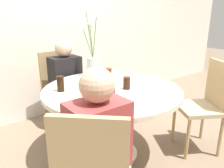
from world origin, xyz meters
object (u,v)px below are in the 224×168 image
flower_vase (93,58)px  drink_glass_3 (111,92)px  chair_far_back (207,101)px  side_plate (142,91)px  drink_glass_1 (127,83)px  person_guest (99,160)px  drink_glass_0 (61,84)px  drink_glass_2 (108,75)px  chair_right_flank (59,84)px  birthday_cake (107,87)px  person_woman (66,88)px

flower_vase → drink_glass_3: bearing=-111.3°
chair_far_back → side_plate: size_ratio=5.23×
drink_glass_1 → person_guest: size_ratio=0.11×
drink_glass_1 → chair_far_back: bearing=-27.8°
drink_glass_0 → drink_glass_2: size_ratio=1.01×
flower_vase → chair_far_back: bearing=-52.7°
chair_far_back → flower_vase: flower_vase is taller
chair_right_flank → person_guest: bearing=-112.4°
chair_far_back → birthday_cake: 1.05m
drink_glass_1 → person_guest: person_guest is taller
drink_glass_1 → person_woman: bearing=100.9°
chair_right_flank → birthday_cake: 1.03m
side_plate → drink_glass_0: (-0.56, 0.46, 0.06)m
person_guest → drink_glass_0: bearing=79.8°
drink_glass_0 → person_woman: (0.33, 0.59, -0.27)m
drink_glass_2 → person_guest: 1.05m
drink_glass_0 → drink_glass_3: (0.25, -0.41, -0.02)m
birthday_cake → flower_vase: flower_vase is taller
side_plate → chair_far_back: bearing=-20.2°
chair_right_flank → person_guest: (-0.45, -1.54, -0.02)m
chair_right_flank → drink_glass_0: (-0.31, -0.74, 0.24)m
drink_glass_3 → person_woman: size_ratio=0.09×
drink_glass_2 → person_guest: (-0.65, -0.77, -0.26)m
chair_far_back → person_woman: (-0.91, 1.29, -0.02)m
drink_glass_1 → drink_glass_3: size_ratio=1.12×
person_woman → drink_glass_1: bearing=-79.1°
chair_right_flank → drink_glass_2: bearing=-81.4°
chair_right_flank → chair_far_back: size_ratio=1.00×
person_woman → drink_glass_0: bearing=-119.2°
chair_right_flank → drink_glass_1: (0.19, -1.06, 0.23)m
chair_right_flank → person_woman: (0.02, -0.16, -0.02)m
drink_glass_3 → person_guest: size_ratio=0.09×
drink_glass_2 → drink_glass_3: (-0.26, -0.39, -0.02)m
drink_glass_2 → person_guest: bearing=-130.2°
flower_vase → person_woman: bearing=118.6°
flower_vase → drink_glass_3: flower_vase is taller
birthday_cake → drink_glass_3: 0.16m
chair_far_back → drink_glass_1: 0.87m
chair_far_back → drink_glass_0: bearing=-88.9°
chair_far_back → drink_glass_3: (-0.99, 0.29, 0.23)m
birthday_cake → drink_glass_2: drink_glass_2 is taller
flower_vase → person_woman: (-0.18, 0.33, -0.40)m
chair_right_flank → drink_glass_1: chair_right_flank is taller
flower_vase → person_woman: 0.55m
chair_right_flank → flower_vase: flower_vase is taller
chair_far_back → drink_glass_0: (-1.24, 0.70, 0.24)m
drink_glass_3 → person_woman: (0.08, 1.00, -0.25)m
chair_far_back → drink_glass_2: bearing=-102.4°
drink_glass_0 → drink_glass_1: (0.50, -0.32, -0.01)m
drink_glass_2 → birthday_cake: bearing=-128.9°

